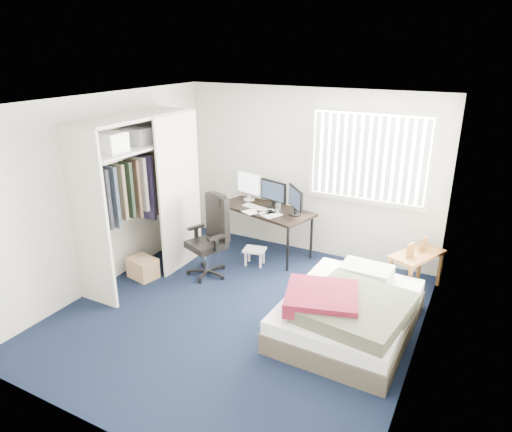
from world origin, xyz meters
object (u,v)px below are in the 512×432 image
object	(u,v)px
nightstand	(417,257)
desk	(267,206)
bed	(348,311)
office_chair	(211,244)

from	to	relation	value
nightstand	desk	bearing A→B (deg)	175.78
nightstand	bed	world-z (taller)	nightstand
office_chair	nightstand	bearing A→B (deg)	18.08
desk	bed	bearing A→B (deg)	-40.55
office_chair	bed	size ratio (longest dim) A/B	0.63
office_chair	bed	distance (m)	2.20
nightstand	bed	size ratio (longest dim) A/B	0.46
bed	office_chair	bearing A→B (deg)	167.11
nightstand	bed	bearing A→B (deg)	-109.97
desk	office_chair	xyz separation A→B (m)	(-0.37, -1.03, -0.31)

